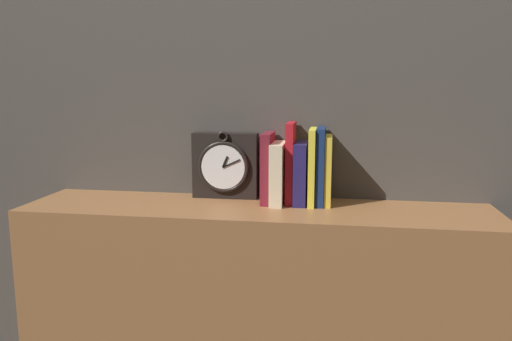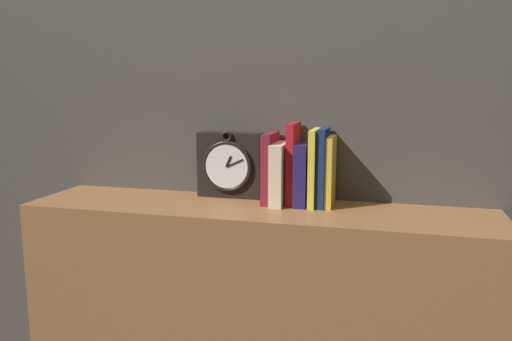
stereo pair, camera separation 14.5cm
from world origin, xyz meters
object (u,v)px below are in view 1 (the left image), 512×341
object	(u,v)px
clock	(225,166)
book_slot2_red	(291,163)
book_slot4_yellow	(312,166)
book_slot5_navy	(321,166)
book_slot0_maroon	(268,168)
book_slot3_navy	(301,173)
book_slot1_cream	(278,173)
book_slot6_yellow	(328,170)

from	to	relation	value
clock	book_slot2_red	bearing A→B (deg)	-8.03
book_slot4_yellow	book_slot5_navy	size ratio (longest dim) A/B	0.99
book_slot0_maroon	book_slot2_red	xyz separation A→B (m)	(0.07, 0.01, 0.02)
book_slot4_yellow	clock	bearing A→B (deg)	172.25
book_slot3_navy	book_slot4_yellow	world-z (taller)	book_slot4_yellow
clock	book_slot3_navy	size ratio (longest dim) A/B	1.16
clock	book_slot3_navy	bearing A→B (deg)	-8.43
clock	book_slot4_yellow	world-z (taller)	book_slot4_yellow
book_slot0_maroon	book_slot2_red	world-z (taller)	book_slot2_red
book_slot0_maroon	book_slot2_red	distance (m)	0.07
book_slot1_cream	book_slot5_navy	size ratio (longest dim) A/B	0.80
book_slot2_red	book_slot3_navy	distance (m)	0.04
book_slot5_navy	book_slot4_yellow	bearing A→B (deg)	-170.78
book_slot3_navy	book_slot4_yellow	xyz separation A→B (m)	(0.03, -0.00, 0.02)
clock	book_slot2_red	size ratio (longest dim) A/B	0.88
book_slot0_maroon	book_slot6_yellow	world-z (taller)	book_slot0_maroon
book_slot3_navy	book_slot6_yellow	bearing A→B (deg)	3.33
book_slot4_yellow	book_slot2_red	bearing A→B (deg)	173.12
book_slot0_maroon	book_slot4_yellow	size ratio (longest dim) A/B	0.94
book_slot4_yellow	book_slot1_cream	bearing A→B (deg)	-176.28
book_slot5_navy	book_slot3_navy	bearing A→B (deg)	-177.88
book_slot5_navy	book_slot0_maroon	bearing A→B (deg)	-179.26
clock	book_slot4_yellow	xyz separation A→B (m)	(0.28, -0.04, 0.01)
clock	book_slot1_cream	bearing A→B (deg)	-14.26
book_slot6_yellow	book_slot1_cream	bearing A→B (deg)	-174.97
clock	book_slot6_yellow	size ratio (longest dim) A/B	1.04
book_slot6_yellow	book_slot3_navy	bearing A→B (deg)	-176.67
book_slot0_maroon	book_slot3_navy	bearing A→B (deg)	-0.07
book_slot4_yellow	book_slot5_navy	world-z (taller)	book_slot5_navy
clock	book_slot5_navy	bearing A→B (deg)	-6.40
book_slot3_navy	book_slot4_yellow	size ratio (longest dim) A/B	0.81
book_slot6_yellow	clock	bearing A→B (deg)	174.51
book_slot4_yellow	book_slot6_yellow	world-z (taller)	book_slot4_yellow
book_slot3_navy	book_slot0_maroon	bearing A→B (deg)	179.93
book_slot1_cream	book_slot6_yellow	distance (m)	0.15
book_slot1_cream	book_slot4_yellow	xyz separation A→B (m)	(0.10, 0.01, 0.02)
book_slot2_red	book_slot3_navy	bearing A→B (deg)	-11.12
book_slot2_red	book_slot1_cream	bearing A→B (deg)	-157.89
book_slot2_red	book_slot0_maroon	bearing A→B (deg)	-174.98
book_slot1_cream	book_slot4_yellow	size ratio (longest dim) A/B	0.81
book_slot6_yellow	book_slot5_navy	bearing A→B (deg)	-173.60
book_slot0_maroon	book_slot5_navy	xyz separation A→B (m)	(0.16, 0.00, 0.01)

